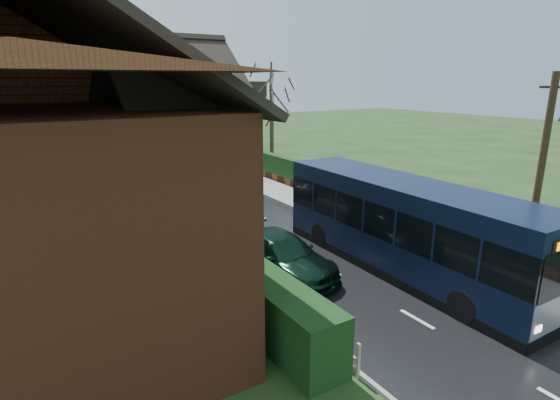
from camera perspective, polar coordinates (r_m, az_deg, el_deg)
ground at (r=14.67m, az=11.45°, el=-11.70°), size 140.00×140.00×0.00m
road at (r=22.39m, az=-6.30°, el=-1.83°), size 6.00×100.00×0.02m
pavement at (r=24.43m, az=2.69°, el=-0.14°), size 2.50×100.00×0.14m
kerb_right at (r=23.79m, az=0.31°, el=-0.55°), size 0.12×100.00×0.14m
kerb_left at (r=21.31m, az=-13.70°, el=-2.97°), size 0.12×100.00×0.10m
front_hedge at (r=16.33m, az=-11.03°, el=-5.71°), size 1.20×16.00×1.60m
picket_fence at (r=16.72m, az=-8.56°, el=-6.38°), size 0.10×16.00×0.90m
right_wall_hedge at (r=25.09m, az=5.63°, el=2.46°), size 0.60×50.00×1.80m
brick_house at (r=14.28m, az=-29.85°, el=4.38°), size 9.30×14.60×10.30m
bus at (r=15.94m, az=15.96°, el=-3.49°), size 2.64×10.72×3.24m
car_silver at (r=23.05m, az=-14.80°, el=-0.20°), size 2.05×3.77×1.22m
car_green at (r=15.40m, az=0.22°, el=-7.15°), size 2.37×4.98×1.40m
car_distant at (r=49.56m, az=-18.92°, el=7.60°), size 2.61×3.77×1.18m
bus_stop_sign at (r=15.30m, az=25.26°, el=-4.61°), size 0.12×0.40×2.66m
telegraph_pole at (r=17.06m, az=30.81°, el=2.66°), size 0.24×0.89×6.88m
tree_right_far at (r=32.73m, az=-1.12°, el=14.68°), size 4.30×4.30×8.30m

